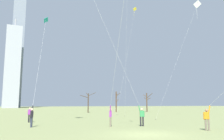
{
  "coord_description": "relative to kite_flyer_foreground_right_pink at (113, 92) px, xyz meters",
  "views": [
    {
      "loc": [
        -7.97,
        -13.93,
        1.98
      ],
      "look_at": [
        0.0,
        6.0,
        5.11
      ],
      "focal_mm": 37.57,
      "sensor_mm": 36.0,
      "label": 1
    }
  ],
  "objects": [
    {
      "name": "bare_tree_far_right_edge",
      "position": [
        23.74,
        35.1,
        -0.2
      ],
      "size": [
        1.73,
        3.11,
        4.88
      ],
      "color": "#4C3828",
      "rests_on": "ground"
    },
    {
      "name": "bystander_watching_nearby",
      "position": [
        -6.3,
        8.82,
        -2.08
      ],
      "size": [
        0.41,
        0.37,
        1.62
      ],
      "color": "black",
      "rests_on": "ground"
    },
    {
      "name": "kite_flyer_foreground_right_pink",
      "position": [
        0.0,
        0.0,
        0.0
      ],
      "size": [
        1.47,
        8.8,
        17.7
      ],
      "color": "#726656",
      "rests_on": "ground"
    },
    {
      "name": "ground_plane",
      "position": [
        0.36,
        -4.79,
        -2.98
      ],
      "size": [
        400.0,
        400.0,
        0.0
      ],
      "primitive_type": "plane",
      "color": "#848E56"
    },
    {
      "name": "distant_kite_low_near_trees_white",
      "position": [
        16.4,
        7.74,
        12.87
      ],
      "size": [
        8.45,
        0.4,
        17.6
      ],
      "color": "white",
      "rests_on": "ground"
    },
    {
      "name": "skyline_tall_tower",
      "position": [
        -11.1,
        116.94,
        18.93
      ],
      "size": [
        7.94,
        9.89,
        48.91
      ],
      "color": "#9EA3AD",
      "rests_on": "ground"
    },
    {
      "name": "skyline_wide_slab",
      "position": [
        -9.44,
        131.55,
        30.13
      ],
      "size": [
        7.0,
        6.61,
        74.06
      ],
      "color": "gray",
      "rests_on": "ground"
    },
    {
      "name": "bare_tree_rightmost",
      "position": [
        7.74,
        34.83,
        -0.41
      ],
      "size": [
        3.58,
        2.38,
        4.74
      ],
      "color": "#423326",
      "rests_on": "ground"
    },
    {
      "name": "kite_flyer_foreground_left_teal",
      "position": [
        -6.24,
        3.94,
        -0.77
      ],
      "size": [
        2.03,
        8.42,
        12.99
      ],
      "color": "#33384C",
      "rests_on": "ground"
    },
    {
      "name": "kite_flyer_midfield_left_green",
      "position": [
        0.59,
        0.37,
        3.05
      ],
      "size": [
        9.67,
        0.73,
        20.42
      ],
      "color": "black",
      "rests_on": "ground"
    },
    {
      "name": "bare_tree_left_of_center",
      "position": [
        15.68,
        36.58,
        -0.21
      ],
      "size": [
        1.11,
        2.24,
        5.16
      ],
      "color": "#4C3828",
      "rests_on": "ground"
    },
    {
      "name": "distant_kite_drifting_left_yellow",
      "position": [
        15.5,
        26.19,
        18.09
      ],
      "size": [
        7.03,
        4.77,
        24.01
      ],
      "color": "yellow",
      "rests_on": "ground"
    }
  ]
}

